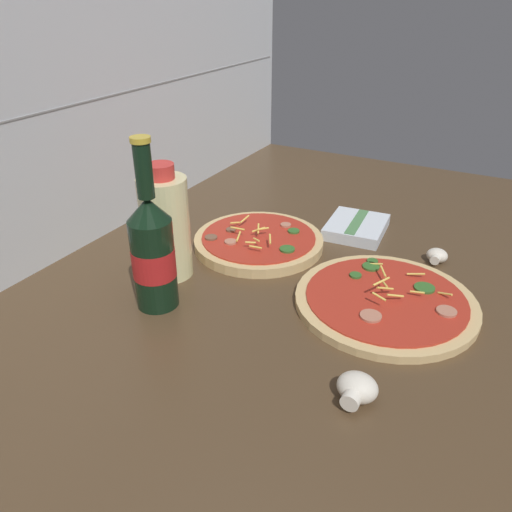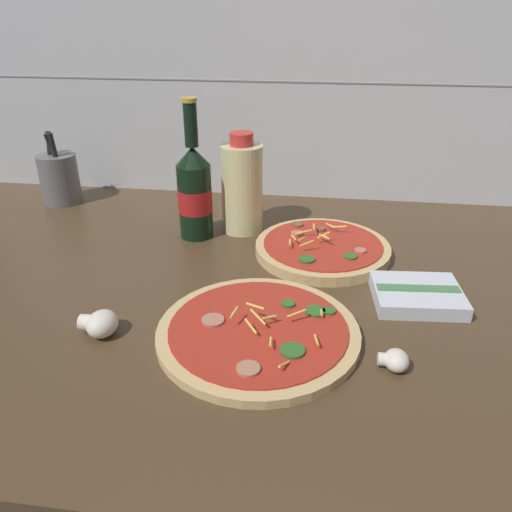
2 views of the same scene
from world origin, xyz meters
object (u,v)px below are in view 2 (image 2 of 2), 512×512
(mushroom_right, at_px, (395,360))
(utensil_crock, at_px, (59,178))
(pizza_far, at_px, (322,248))
(dish_towel, at_px, (417,295))
(mushroom_left, at_px, (100,324))
(beer_bottle, at_px, (195,191))
(pizza_near, at_px, (258,332))
(oil_bottle, at_px, (242,187))

(mushroom_right, relative_size, utensil_crock, 0.24)
(mushroom_right, bearing_deg, pizza_far, 107.11)
(dish_towel, bearing_deg, pizza_far, 135.53)
(mushroom_left, bearing_deg, beer_bottle, 81.08)
(pizza_near, bearing_deg, pizza_far, 72.81)
(pizza_near, distance_m, pizza_far, 0.30)
(mushroom_right, bearing_deg, oil_bottle, 122.82)
(oil_bottle, relative_size, mushroom_left, 3.72)
(pizza_near, distance_m, mushroom_left, 0.23)
(mushroom_right, bearing_deg, utensil_crock, 144.31)
(mushroom_right, bearing_deg, pizza_near, 166.29)
(mushroom_right, distance_m, utensil_crock, 0.91)
(mushroom_left, xyz_separation_m, dish_towel, (0.48, 0.16, -0.01))
(pizza_far, relative_size, beer_bottle, 0.93)
(mushroom_left, bearing_deg, pizza_near, 6.25)
(oil_bottle, height_order, dish_towel, oil_bottle)
(pizza_near, relative_size, utensil_crock, 1.73)
(mushroom_right, distance_m, dish_towel, 0.19)
(pizza_far, distance_m, beer_bottle, 0.28)
(pizza_near, relative_size, beer_bottle, 1.06)
(beer_bottle, height_order, mushroom_right, beer_bottle)
(pizza_near, xyz_separation_m, beer_bottle, (-0.17, 0.33, 0.09))
(mushroom_left, height_order, mushroom_right, mushroom_left)
(pizza_far, relative_size, dish_towel, 1.76)
(beer_bottle, relative_size, mushroom_right, 6.79)
(pizza_near, height_order, mushroom_right, pizza_near)
(pizza_near, distance_m, utensil_crock, 0.73)
(mushroom_right, height_order, dish_towel, mushroom_right)
(oil_bottle, xyz_separation_m, mushroom_left, (-0.15, -0.40, -0.08))
(pizza_near, relative_size, oil_bottle, 1.43)
(pizza_near, distance_m, oil_bottle, 0.40)
(pizza_far, distance_m, oil_bottle, 0.21)
(oil_bottle, xyz_separation_m, mushroom_right, (0.27, -0.42, -0.08))
(beer_bottle, bearing_deg, mushroom_right, -46.30)
(pizza_near, relative_size, mushroom_right, 7.21)
(pizza_far, height_order, oil_bottle, oil_bottle)
(beer_bottle, relative_size, dish_towel, 1.89)
(pizza_near, height_order, pizza_far, pizza_near)
(beer_bottle, bearing_deg, pizza_far, -10.83)
(oil_bottle, bearing_deg, utensil_crock, 167.35)
(dish_towel, bearing_deg, beer_bottle, 154.04)
(oil_bottle, xyz_separation_m, dish_towel, (0.33, -0.25, -0.08))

